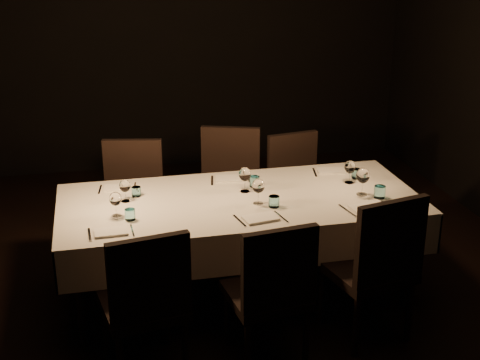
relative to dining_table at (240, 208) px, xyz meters
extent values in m
cube|color=black|center=(0.00, 0.00, -0.69)|extent=(5.00, 6.00, 0.01)
cube|color=black|center=(0.00, 3.00, 0.81)|extent=(5.00, 0.01, 3.00)
cube|color=black|center=(0.00, 0.00, 0.04)|extent=(2.40, 1.00, 0.04)
cylinder|color=black|center=(-1.12, -0.42, -0.33)|extent=(0.07, 0.07, 0.71)
cylinder|color=black|center=(-1.12, 0.42, -0.33)|extent=(0.07, 0.07, 0.71)
cylinder|color=black|center=(1.12, -0.42, -0.33)|extent=(0.07, 0.07, 0.71)
cylinder|color=black|center=(1.12, 0.42, -0.33)|extent=(0.07, 0.07, 0.71)
cube|color=beige|center=(0.00, 0.00, 0.07)|extent=(2.52, 1.12, 0.01)
cube|color=beige|center=(0.00, 0.55, -0.08)|extent=(2.52, 0.01, 0.28)
cube|color=beige|center=(0.00, -0.55, -0.08)|extent=(2.52, 0.01, 0.28)
cube|color=beige|center=(1.25, 0.00, -0.08)|extent=(0.01, 1.12, 0.28)
cube|color=beige|center=(-1.25, 0.00, -0.08)|extent=(0.01, 1.12, 0.28)
cylinder|color=black|center=(-0.60, -0.52, -0.48)|extent=(0.04, 0.04, 0.41)
cylinder|color=black|center=(-0.53, -0.91, -0.48)|extent=(0.04, 0.04, 0.41)
cylinder|color=black|center=(-0.98, -0.59, -0.48)|extent=(0.04, 0.04, 0.41)
cube|color=black|center=(-0.76, -0.75, -0.25)|extent=(0.54, 0.54, 0.06)
cube|color=black|center=(-0.72, -0.95, 0.03)|extent=(0.47, 0.13, 0.51)
cube|color=silver|center=(-0.91, -0.38, 0.08)|extent=(0.21, 0.14, 0.01)
cube|color=silver|center=(-1.04, -0.38, 0.08)|extent=(0.02, 0.19, 0.01)
cube|color=silver|center=(-0.78, -0.38, 0.08)|extent=(0.02, 0.19, 0.01)
cylinder|color=#B7E8F2|center=(-0.78, -0.20, 0.11)|extent=(0.07, 0.07, 0.07)
cylinder|color=white|center=(-0.86, -0.12, 0.08)|extent=(0.06, 0.06, 0.00)
cylinder|color=white|center=(-0.86, -0.12, 0.12)|extent=(0.01, 0.01, 0.08)
ellipsoid|color=white|center=(-0.86, -0.12, 0.20)|extent=(0.08, 0.08, 0.09)
cylinder|color=black|center=(0.15, -0.56, -0.49)|extent=(0.04, 0.04, 0.40)
cylinder|color=black|center=(0.20, -0.94, -0.49)|extent=(0.04, 0.04, 0.40)
cylinder|color=black|center=(-0.22, -0.61, -0.49)|extent=(0.04, 0.04, 0.40)
cylinder|color=black|center=(-0.17, -0.99, -0.49)|extent=(0.04, 0.04, 0.40)
cube|color=black|center=(-0.01, -0.77, -0.26)|extent=(0.51, 0.51, 0.06)
cube|color=black|center=(0.02, -0.97, 0.02)|extent=(0.46, 0.11, 0.50)
cube|color=silver|center=(0.05, -0.38, 0.08)|extent=(0.24, 0.18, 0.02)
cube|color=silver|center=(-0.09, -0.38, 0.08)|extent=(0.05, 0.20, 0.01)
cube|color=silver|center=(0.19, -0.38, 0.08)|extent=(0.05, 0.20, 0.01)
cylinder|color=#B7E8F2|center=(0.19, -0.20, 0.11)|extent=(0.07, 0.07, 0.08)
cylinder|color=white|center=(0.10, -0.12, 0.08)|extent=(0.07, 0.07, 0.00)
cylinder|color=white|center=(0.10, -0.12, 0.12)|extent=(0.01, 0.01, 0.09)
ellipsoid|color=white|center=(0.10, -0.12, 0.21)|extent=(0.09, 0.09, 0.10)
cylinder|color=black|center=(0.85, -0.42, -0.47)|extent=(0.04, 0.04, 0.43)
cylinder|color=black|center=(0.94, -0.82, -0.47)|extent=(0.04, 0.04, 0.43)
cylinder|color=black|center=(0.45, -0.51, -0.47)|extent=(0.04, 0.04, 0.43)
cylinder|color=black|center=(0.54, -0.91, -0.47)|extent=(0.04, 0.04, 0.43)
cube|color=black|center=(0.69, -0.66, -0.23)|extent=(0.59, 0.59, 0.06)
cube|color=black|center=(0.74, -0.88, 0.07)|extent=(0.49, 0.16, 0.54)
cube|color=silver|center=(0.81, -0.38, 0.08)|extent=(0.26, 0.19, 0.02)
cube|color=silver|center=(0.65, -0.38, 0.08)|extent=(0.05, 0.22, 0.01)
cube|color=silver|center=(0.96, -0.38, 0.08)|extent=(0.05, 0.22, 0.01)
cylinder|color=#B7E8F2|center=(0.96, -0.20, 0.12)|extent=(0.08, 0.08, 0.09)
cylinder|color=white|center=(0.86, -0.12, 0.08)|extent=(0.08, 0.08, 0.00)
cylinder|color=white|center=(0.86, -0.12, 0.13)|extent=(0.01, 0.01, 0.09)
ellipsoid|color=white|center=(0.86, -0.12, 0.22)|extent=(0.10, 0.10, 0.11)
cylinder|color=black|center=(-0.95, 0.52, -0.48)|extent=(0.04, 0.04, 0.41)
cylinder|color=black|center=(-0.87, 0.90, -0.48)|extent=(0.04, 0.04, 0.41)
cylinder|color=black|center=(-0.57, 0.45, -0.48)|extent=(0.04, 0.04, 0.41)
cylinder|color=black|center=(-0.49, 0.83, -0.48)|extent=(0.04, 0.04, 0.41)
cube|color=black|center=(-0.72, 0.67, -0.25)|extent=(0.55, 0.55, 0.06)
cube|color=black|center=(-0.68, 0.87, 0.03)|extent=(0.47, 0.14, 0.51)
cube|color=silver|center=(-0.83, 0.38, 0.08)|extent=(0.21, 0.15, 0.01)
cube|color=silver|center=(-0.96, 0.38, 0.08)|extent=(0.04, 0.18, 0.01)
cube|color=silver|center=(-0.71, 0.38, 0.08)|extent=(0.03, 0.18, 0.01)
cylinder|color=#B7E8F2|center=(-0.71, 0.20, 0.11)|extent=(0.06, 0.06, 0.07)
cylinder|color=white|center=(-0.79, 0.12, 0.08)|extent=(0.06, 0.06, 0.00)
cylinder|color=white|center=(-0.79, 0.12, 0.12)|extent=(0.01, 0.01, 0.08)
ellipsoid|color=white|center=(-0.79, 0.12, 0.19)|extent=(0.08, 0.08, 0.09)
cylinder|color=black|center=(-0.20, 0.59, -0.48)|extent=(0.04, 0.04, 0.42)
cylinder|color=black|center=(-0.07, 0.98, -0.48)|extent=(0.04, 0.04, 0.42)
cylinder|color=black|center=(0.18, 0.46, -0.48)|extent=(0.04, 0.04, 0.42)
cylinder|color=black|center=(0.32, 0.85, -0.48)|extent=(0.04, 0.04, 0.42)
cube|color=black|center=(0.06, 0.72, -0.23)|extent=(0.62, 0.62, 0.06)
cube|color=black|center=(0.13, 0.92, 0.06)|extent=(0.48, 0.20, 0.53)
cube|color=silver|center=(0.01, 0.38, 0.08)|extent=(0.24, 0.18, 0.02)
cube|color=silver|center=(-0.13, 0.38, 0.08)|extent=(0.05, 0.20, 0.01)
cube|color=silver|center=(0.15, 0.38, 0.08)|extent=(0.05, 0.20, 0.01)
cylinder|color=#B7E8F2|center=(0.15, 0.20, 0.11)|extent=(0.07, 0.07, 0.08)
cylinder|color=white|center=(0.06, 0.12, 0.08)|extent=(0.07, 0.07, 0.00)
cylinder|color=white|center=(0.06, 0.12, 0.12)|extent=(0.01, 0.01, 0.09)
ellipsoid|color=white|center=(0.06, 0.12, 0.21)|extent=(0.09, 0.09, 0.10)
cylinder|color=black|center=(0.54, 0.49, -0.49)|extent=(0.04, 0.04, 0.39)
cylinder|color=black|center=(0.47, 0.86, -0.49)|extent=(0.04, 0.04, 0.39)
cylinder|color=black|center=(0.90, 0.56, -0.49)|extent=(0.04, 0.04, 0.39)
cylinder|color=black|center=(0.84, 0.92, -0.49)|extent=(0.04, 0.04, 0.39)
cube|color=black|center=(0.69, 0.71, -0.27)|extent=(0.52, 0.52, 0.06)
cube|color=black|center=(0.65, 0.90, 0.00)|extent=(0.45, 0.12, 0.49)
cube|color=silver|center=(0.81, 0.38, 0.08)|extent=(0.23, 0.17, 0.02)
cube|color=silver|center=(0.68, 0.38, 0.08)|extent=(0.05, 0.19, 0.01)
cube|color=silver|center=(0.95, 0.38, 0.08)|extent=(0.05, 0.19, 0.01)
cylinder|color=#B7E8F2|center=(0.95, 0.20, 0.11)|extent=(0.07, 0.07, 0.07)
cylinder|color=white|center=(0.86, 0.12, 0.08)|extent=(0.07, 0.07, 0.00)
cylinder|color=white|center=(0.86, 0.12, 0.12)|extent=(0.01, 0.01, 0.08)
ellipsoid|color=white|center=(0.86, 0.12, 0.20)|extent=(0.08, 0.08, 0.10)
camera|label=1|loc=(-0.95, -4.23, 1.85)|focal=50.00mm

